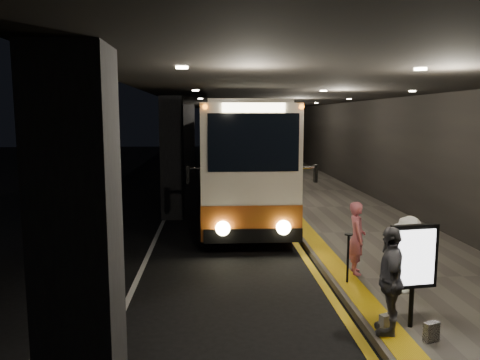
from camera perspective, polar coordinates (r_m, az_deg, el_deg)
name	(u,v)px	position (r m, az deg, el deg)	size (l,w,h in m)	color
ground	(215,248)	(13.38, -3.04, -8.23)	(90.00, 90.00, 0.00)	black
lane_line_white	(168,212)	(18.32, -8.83, -3.91)	(0.12, 50.00, 0.01)	silver
kerb_stripe_yellow	(274,211)	(18.40, 4.17, -3.79)	(0.18, 50.00, 0.01)	gold
sidewalk	(334,208)	(18.86, 11.43, -3.42)	(4.50, 50.00, 0.15)	#514C44
tactile_strip	(287,207)	(18.45, 5.72, -3.30)	(0.50, 50.00, 0.01)	gold
terminal_wall	(393,134)	(19.23, 18.19, 5.34)	(0.10, 50.00, 6.00)	black
support_columns	(172,158)	(16.99, -8.28, 2.67)	(0.80, 24.80, 4.40)	black
canopy	(279,92)	(18.08, 4.80, 10.64)	(9.00, 50.00, 0.40)	black
coach_main	(239,161)	(18.37, -0.15, 2.31)	(2.74, 12.98, 4.03)	beige
coach_second	(229,148)	(28.79, -1.32, 3.96)	(2.52, 11.75, 3.69)	beige
passenger_boarding	(357,238)	(10.93, 14.04, -6.85)	(0.60, 0.39, 1.64)	#C65C67
passenger_waiting_white	(408,254)	(10.10, 19.81, -8.53)	(1.01, 0.47, 1.56)	white
passenger_waiting_grey	(390,280)	(8.15, 17.84, -11.54)	(1.05, 0.54, 1.79)	#4E4C52
bag_polka	(431,332)	(8.34, 22.30, -16.75)	(0.26, 0.11, 0.31)	black
bag_plain	(386,322)	(8.50, 17.39, -16.20)	(0.21, 0.12, 0.27)	#BAB6AF
info_sign	(414,259)	(8.38, 20.42, -8.98)	(0.84, 0.23, 1.77)	black
stanchion_post	(348,259)	(10.34, 13.02, -9.33)	(0.05, 0.05, 1.07)	black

